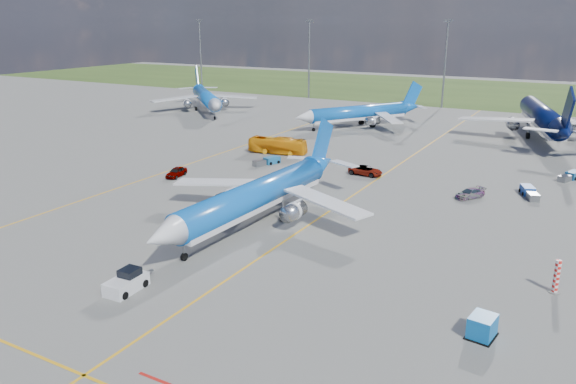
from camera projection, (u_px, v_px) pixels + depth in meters
The scene contains 18 objects.
ground at pixel (249, 265), 53.61m from camera, with size 400.00×400.00×0.00m, color #5B5B59.
grass_strip at pixel (505, 94), 178.85m from camera, with size 400.00×80.00×0.01m, color #2D4719.
taxiway_lines at pixel (361, 191), 76.66m from camera, with size 60.25×160.00×0.02m.
floodlight_masts at pixel (527, 62), 137.12m from camera, with size 202.20×0.50×22.70m.
warning_post at pixel (557, 277), 47.74m from camera, with size 0.50×0.50×3.00m, color red.
bg_jet_nw at pixel (207, 112), 143.62m from camera, with size 29.55×38.79×10.16m, color blue, non-canonical shape.
bg_jet_nnw at pixel (358, 127), 123.10m from camera, with size 26.02×34.15×8.94m, color blue, non-canonical shape.
bg_jet_n at pixel (540, 136), 112.90m from camera, with size 34.24×44.94×11.77m, color #07103B, non-canonical shape.
main_airliner at pixel (256, 223), 64.65m from camera, with size 28.19×37.00×9.69m, color blue, non-canonical shape.
pushback_tug at pixel (127, 282), 48.41m from camera, with size 2.21×5.46×1.83m.
uld_container at pixel (482, 326), 41.20m from camera, with size 1.70×2.12×1.70m, color #0C5FB0.
apron_bus at pixel (278, 146), 97.92m from camera, with size 2.42×10.35×2.88m, color orange.
service_car_a at pixel (176, 172), 83.62m from camera, with size 1.70×4.23×1.44m, color #999999.
service_car_b at pixel (366, 171), 84.51m from camera, with size 2.36×5.12×1.42m, color #999999.
service_car_c at pixel (470, 193), 73.64m from camera, with size 1.77×4.35×1.26m, color #999999.
baggage_tug_w at pixel (529, 192), 74.43m from camera, with size 3.09×5.15×1.13m.
baggage_tug_c at pixel (267, 161), 90.88m from camera, with size 2.93×5.04×1.10m.
baggage_tug_e at pixel (570, 176), 82.18m from camera, with size 3.12×4.98×1.09m.
Camera 1 is at (27.21, -41.17, 22.39)m, focal length 35.00 mm.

